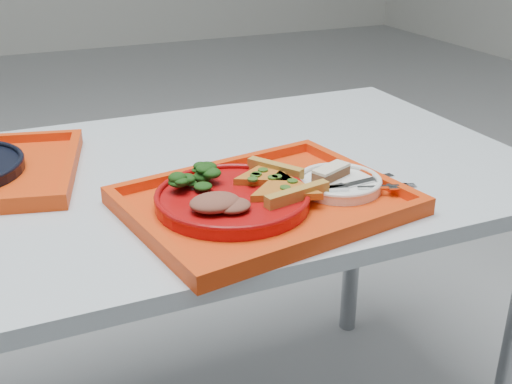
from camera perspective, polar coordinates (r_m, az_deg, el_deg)
table at (r=1.26m, az=-11.11°, el=-2.19°), size 1.60×0.80×0.75m
tray_main at (r=1.09m, az=0.78°, el=-1.20°), size 0.50×0.42×0.01m
dinner_plate at (r=1.08m, az=-2.10°, el=-0.77°), size 0.26×0.26×0.02m
side_plate at (r=1.15m, az=7.38°, el=0.63°), size 0.15×0.15×0.01m
pizza_slice_a at (r=1.08m, az=2.55°, el=0.44°), size 0.15×0.16×0.02m
pizza_slice_b at (r=1.13m, az=0.87°, el=1.61°), size 0.16×0.16×0.02m
salad_heap at (r=1.11m, az=-5.54°, el=1.52°), size 0.08×0.07×0.04m
meat_portion at (r=1.02m, az=-3.68°, el=-0.93°), size 0.08×0.07×0.02m
dessert_bar at (r=1.16m, az=6.69°, el=1.76°), size 0.08×0.06×0.02m
knife at (r=1.13m, az=8.41°, el=0.73°), size 0.19×0.03×0.01m
fork at (r=1.12m, az=8.92°, el=0.40°), size 0.18×0.07×0.01m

